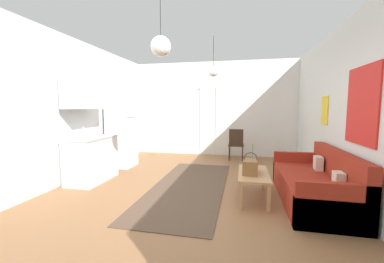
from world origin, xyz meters
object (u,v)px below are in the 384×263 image
at_px(handbag, 250,167).
at_px(accent_chair, 236,143).
at_px(pendant_lamp_far, 213,71).
at_px(bamboo_vase, 252,164).
at_px(coffee_table, 253,176).
at_px(refrigerator, 122,131).
at_px(pendant_lamp_near, 161,46).
at_px(couch, 317,185).

xyz_separation_m(handbag, accent_chair, (-0.30, 2.83, -0.05)).
bearing_deg(accent_chair, pendant_lamp_far, 77.11).
distance_m(bamboo_vase, handbag, 0.22).
bearing_deg(coffee_table, bamboo_vase, 95.86).
bearing_deg(coffee_table, refrigerator, 154.49).
xyz_separation_m(handbag, refrigerator, (-3.06, 1.57, 0.34)).
xyz_separation_m(handbag, pendant_lamp_far, (-0.72, 0.93, 1.64)).
distance_m(coffee_table, bamboo_vase, 0.22).
height_order(bamboo_vase, pendant_lamp_far, pendant_lamp_far).
bearing_deg(pendant_lamp_near, handbag, 31.14).
relative_size(couch, coffee_table, 1.95).
height_order(accent_chair, pendant_lamp_far, pendant_lamp_far).
relative_size(bamboo_vase, refrigerator, 0.25).
relative_size(couch, refrigerator, 1.15).
height_order(coffee_table, handbag, handbag).
distance_m(bamboo_vase, refrigerator, 3.40).
relative_size(couch, pendant_lamp_far, 2.59).
xyz_separation_m(coffee_table, accent_chair, (-0.35, 2.75, 0.12)).
distance_m(refrigerator, pendant_lamp_far, 2.76).
distance_m(bamboo_vase, accent_chair, 2.64).
bearing_deg(accent_chair, refrigerator, 24.02).
bearing_deg(bamboo_vase, handbag, -100.73).
bearing_deg(refrigerator, coffee_table, -25.51).
height_order(couch, bamboo_vase, bamboo_vase).
bearing_deg(pendant_lamp_near, coffee_table, 32.76).
distance_m(couch, bamboo_vase, 1.02).
distance_m(couch, accent_chair, 3.01).
bearing_deg(pendant_lamp_near, accent_chair, 75.70).
xyz_separation_m(refrigerator, pendant_lamp_near, (1.85, -2.30, 1.39)).
bearing_deg(couch, accent_chair, 116.01).
height_order(coffee_table, pendant_lamp_near, pendant_lamp_near).
bearing_deg(bamboo_vase, accent_chair, 97.41).
xyz_separation_m(couch, bamboo_vase, (-0.98, 0.08, 0.27)).
bearing_deg(coffee_table, pendant_lamp_near, -147.24).
bearing_deg(handbag, coffee_table, 56.65).
relative_size(handbag, pendant_lamp_near, 0.48).
relative_size(coffee_table, handbag, 3.00).
xyz_separation_m(coffee_table, pendant_lamp_far, (-0.77, 0.85, 1.81)).
bearing_deg(bamboo_vase, pendant_lamp_near, -142.90).
height_order(refrigerator, pendant_lamp_near, pendant_lamp_near).
distance_m(coffee_table, handbag, 0.20).
bearing_deg(handbag, bamboo_vase, 79.27).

